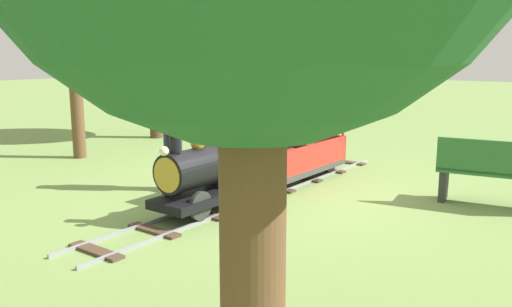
{
  "coord_description": "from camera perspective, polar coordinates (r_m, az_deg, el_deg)",
  "views": [
    {
      "loc": [
        -3.93,
        5.54,
        1.82
      ],
      "look_at": [
        0.0,
        0.29,
        0.55
      ],
      "focal_mm": 36.88,
      "sensor_mm": 36.0,
      "label": 1
    }
  ],
  "objects": [
    {
      "name": "oak_tree_distant",
      "position": [
        11.49,
        -11.23,
        15.5
      ],
      "size": [
        2.32,
        2.32,
        3.95
      ],
      "color": "#4C3823",
      "rests_on": "ground_plane"
    },
    {
      "name": "conductor_person",
      "position": [
        7.0,
        -9.1,
        3.72
      ],
      "size": [
        0.3,
        0.3,
        1.62
      ],
      "color": "#282D47",
      "rests_on": "ground_plane"
    },
    {
      "name": "ground_plane",
      "position": [
        7.04,
        1.39,
        -4.05
      ],
      "size": [
        60.0,
        60.0,
        0.0
      ],
      "primitive_type": "plane",
      "color": "#75934C"
    },
    {
      "name": "park_bench",
      "position": [
        6.83,
        24.48,
        -1.93
      ],
      "size": [
        1.35,
        0.61,
        0.82
      ],
      "color": "#2D6B33",
      "rests_on": "ground_plane"
    },
    {
      "name": "track",
      "position": [
        6.83,
        0.13,
        -4.37
      ],
      "size": [
        0.66,
        5.7,
        0.04
      ],
      "color": "gray",
      "rests_on": "ground_plane"
    },
    {
      "name": "passenger_car",
      "position": [
        7.46,
        4.26,
        0.14
      ],
      "size": [
        0.72,
        2.0,
        0.97
      ],
      "color": "#3F3F3F",
      "rests_on": "ground_plane"
    },
    {
      "name": "locomotive",
      "position": [
        6.06,
        -4.82,
        -1.81
      ],
      "size": [
        0.62,
        1.45,
        1.03
      ],
      "color": "black",
      "rests_on": "ground_plane"
    }
  ]
}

